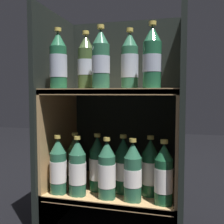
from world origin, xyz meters
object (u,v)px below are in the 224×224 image
(bottle_upper_front_0, at_px, (58,63))
(bottle_lower_front_2, at_px, (106,171))
(bottle_upper_front_2, at_px, (152,59))
(bottle_lower_front_0, at_px, (58,168))
(bottle_lower_back_3, at_px, (150,169))
(bottle_lower_front_1, at_px, (78,169))
(bottle_lower_front_3, at_px, (133,173))
(bottle_upper_back_1, at_px, (130,63))
(bottle_lower_back_1, at_px, (97,165))
(bottle_lower_back_2, at_px, (123,167))
(bottle_upper_front_1, at_px, (101,61))
(bottle_lower_front_4, at_px, (164,176))
(bottle_upper_back_0, at_px, (86,64))
(bottle_lower_back_0, at_px, (75,163))

(bottle_upper_front_0, distance_m, bottle_lower_front_2, 0.47)
(bottle_upper_front_2, relative_size, bottle_lower_front_0, 1.00)
(bottle_upper_front_2, relative_size, bottle_lower_back_3, 1.00)
(bottle_lower_front_1, xyz_separation_m, bottle_lower_front_3, (0.23, 0.00, 0.00))
(bottle_upper_back_1, height_order, bottle_lower_back_1, bottle_upper_back_1)
(bottle_lower_front_2, relative_size, bottle_lower_back_2, 1.00)
(bottle_lower_back_3, bearing_deg, bottle_upper_front_1, -157.19)
(bottle_lower_front_4, relative_size, bottle_lower_back_2, 1.00)
(bottle_upper_back_0, height_order, bottle_lower_back_2, bottle_upper_back_0)
(bottle_lower_back_2, bearing_deg, bottle_lower_front_0, -163.23)
(bottle_upper_front_2, bearing_deg, bottle_upper_front_0, 180.00)
(bottle_lower_front_2, distance_m, bottle_lower_back_1, 0.10)
(bottle_lower_front_4, bearing_deg, bottle_upper_back_1, 151.84)
(bottle_lower_front_0, relative_size, bottle_lower_back_3, 1.00)
(bottle_lower_front_0, distance_m, bottle_lower_front_2, 0.20)
(bottle_upper_front_1, bearing_deg, bottle_lower_front_2, 0.00)
(bottle_lower_back_0, bearing_deg, bottle_lower_back_3, 0.00)
(bottle_upper_back_1, xyz_separation_m, bottle_lower_front_1, (-0.20, -0.08, -0.43))
(bottle_lower_front_4, bearing_deg, bottle_upper_front_2, 180.00)
(bottle_upper_front_0, xyz_separation_m, bottle_lower_front_2, (0.20, 0.00, -0.43))
(bottle_upper_front_0, xyz_separation_m, bottle_lower_back_2, (0.25, 0.08, -0.43))
(bottle_lower_back_0, bearing_deg, bottle_upper_back_0, 0.00)
(bottle_lower_front_3, bearing_deg, bottle_upper_back_0, 160.15)
(bottle_lower_front_2, bearing_deg, bottle_lower_back_1, 127.36)
(bottle_lower_front_4, relative_size, bottle_lower_back_0, 1.00)
(bottle_lower_front_3, xyz_separation_m, bottle_lower_back_1, (-0.17, 0.08, -0.00))
(bottle_lower_front_1, relative_size, bottle_lower_back_3, 1.00)
(bottle_upper_front_2, relative_size, bottle_lower_front_3, 1.00)
(bottle_upper_back_1, bearing_deg, bottle_upper_front_2, -38.43)
(bottle_upper_back_1, xyz_separation_m, bottle_lower_back_1, (-0.14, -0.00, -0.43))
(bottle_upper_front_1, xyz_separation_m, bottle_lower_front_0, (-0.19, 0.00, -0.43))
(bottle_lower_back_0, bearing_deg, bottle_upper_front_2, -12.93)
(bottle_upper_front_2, height_order, bottle_lower_front_0, bottle_upper_front_2)
(bottle_lower_front_0, relative_size, bottle_lower_back_0, 1.00)
(bottle_lower_front_0, height_order, bottle_lower_front_4, same)
(bottle_upper_front_0, height_order, bottle_lower_back_2, bottle_upper_front_0)
(bottle_upper_front_1, bearing_deg, bottle_upper_front_2, 0.00)
(bottle_upper_front_0, height_order, bottle_upper_back_1, same)
(bottle_upper_back_0, bearing_deg, bottle_upper_front_1, -41.17)
(bottle_lower_back_1, bearing_deg, bottle_lower_front_2, -52.64)
(bottle_lower_front_2, bearing_deg, bottle_upper_back_1, 44.50)
(bottle_upper_front_0, relative_size, bottle_lower_front_0, 1.00)
(bottle_lower_front_1, distance_m, bottle_lower_back_1, 0.10)
(bottle_upper_front_0, bearing_deg, bottle_upper_front_2, -0.00)
(bottle_upper_front_1, relative_size, bottle_lower_front_3, 1.00)
(bottle_upper_back_1, relative_size, bottle_lower_front_2, 1.00)
(bottle_lower_front_1, height_order, bottle_lower_back_0, same)
(bottle_lower_back_2, bearing_deg, bottle_upper_back_0, 180.00)
(bottle_upper_front_1, xyz_separation_m, bottle_lower_back_0, (-0.14, 0.08, -0.43))
(bottle_lower_back_0, xyz_separation_m, bottle_lower_back_1, (0.10, -0.00, -0.00))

